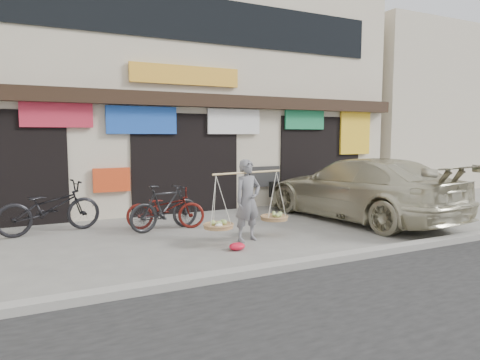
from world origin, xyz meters
name	(u,v)px	position (x,y,z in m)	size (l,w,h in m)	color
ground	(244,240)	(0.00, 0.00, 0.00)	(70.00, 70.00, 0.00)	gray
kerb	(300,264)	(0.00, -2.00, 0.06)	(70.00, 0.25, 0.12)	gray
shophouse_block	(156,95)	(0.00, 6.42, 3.45)	(14.00, 6.32, 7.00)	beige
neighbor_east	(429,113)	(13.50, 7.00, 3.20)	(12.00, 7.00, 6.40)	beige
street_vendor	(248,204)	(0.05, -0.06, 0.75)	(1.94, 0.79, 1.64)	slate
bike_0	(50,208)	(-3.48, 2.42, 0.56)	(0.74, 2.14, 1.12)	black
bike_1	(165,207)	(-1.17, 1.60, 0.51)	(0.48, 1.71, 1.03)	black
bike_2	(165,209)	(-1.11, 1.75, 0.46)	(0.61, 1.75, 0.92)	#5D1510
suv	(358,189)	(3.56, 0.69, 0.78)	(2.84, 5.60, 1.56)	beige
red_bag	(237,246)	(-0.46, -0.62, 0.07)	(0.31, 0.25, 0.14)	red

